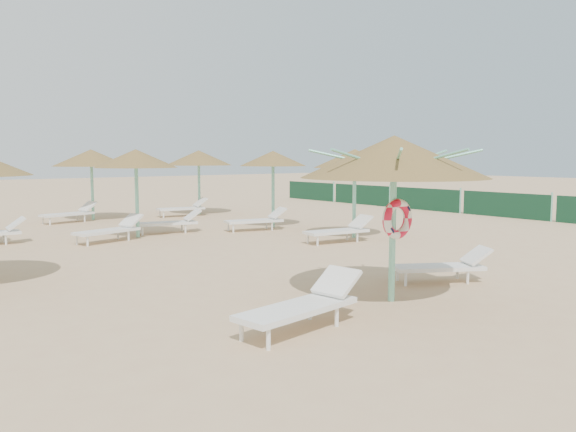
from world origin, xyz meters
TOP-DOWN VIEW (x-y plane):
  - ground at (0.00, 0.00)m, footprint 120.00×120.00m
  - main_palapa at (0.27, -0.03)m, footprint 3.10×3.10m
  - lounger_main_a at (-1.90, -0.30)m, footprint 2.14×0.91m
  - lounger_main_b at (2.18, 0.30)m, footprint 1.90×1.43m
  - palapa_field at (-0.13, 11.11)m, footprint 14.11×12.65m
  - windbreak_fence at (14.00, 9.96)m, footprint 0.08×19.84m

SIDE VIEW (x-z plane):
  - ground at x=0.00m, z-range 0.00..0.00m
  - lounger_main_b at x=2.18m, z-range -0.02..0.66m
  - lounger_main_a at x=-1.90m, z-range -0.02..0.74m
  - windbreak_fence at x=14.00m, z-range -0.05..1.05m
  - palapa_field at x=-0.13m, z-range 0.94..3.66m
  - main_palapa at x=0.27m, z-range 1.02..3.80m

